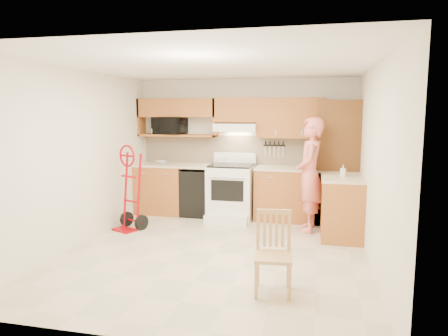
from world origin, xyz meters
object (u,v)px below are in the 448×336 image
(range, at_px, (230,187))
(person, at_px, (310,175))
(microwave, at_px, (170,125))
(dining_chair, at_px, (273,254))
(hand_truck, at_px, (128,192))

(range, distance_m, person, 1.48)
(range, bearing_deg, microwave, 165.68)
(range, xyz_separation_m, person, (1.38, -0.42, 0.33))
(microwave, bearing_deg, person, -7.69)
(dining_chair, bearing_deg, person, 76.84)
(microwave, distance_m, hand_truck, 1.69)
(range, height_order, hand_truck, hand_truck)
(range, height_order, person, person)
(hand_truck, relative_size, dining_chair, 1.44)
(person, height_order, dining_chair, person)
(range, height_order, dining_chair, range)
(person, distance_m, dining_chair, 2.50)
(dining_chair, bearing_deg, microwave, 120.18)
(range, relative_size, dining_chair, 1.34)
(hand_truck, bearing_deg, dining_chair, -11.17)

